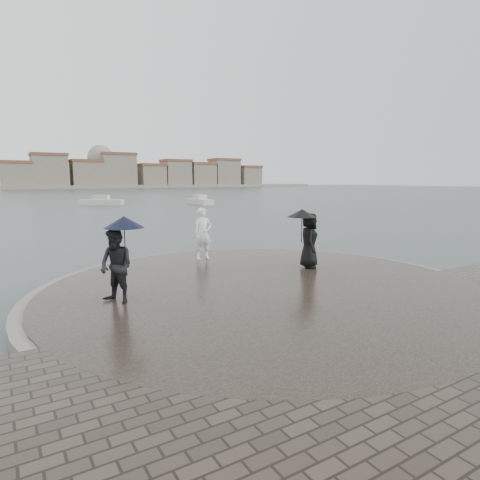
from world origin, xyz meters
TOP-DOWN VIEW (x-y plane):
  - ground at (0.00, 0.00)m, footprint 400.00×400.00m
  - kerb_ring at (0.00, 3.50)m, footprint 12.50×12.50m
  - quay_tip at (0.00, 3.50)m, footprint 11.90×11.90m
  - statue at (0.16, 7.69)m, footprint 0.71×0.49m
  - visitor_left at (-3.87, 3.96)m, footprint 1.24×1.12m
  - visitor_right at (2.46, 4.57)m, footprint 1.24×1.12m
  - boats at (4.15, 41.82)m, footprint 31.11×19.93m

SIDE VIEW (x-z plane):
  - ground at x=0.00m, z-range 0.00..0.00m
  - kerb_ring at x=0.00m, z-range 0.00..0.32m
  - quay_tip at x=0.00m, z-range 0.00..0.36m
  - boats at x=4.15m, z-range -0.37..1.13m
  - statue at x=0.16m, z-range 0.36..2.25m
  - visitor_left at x=-3.87m, z-range 0.43..2.47m
  - visitor_right at x=2.46m, z-range 0.49..2.44m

